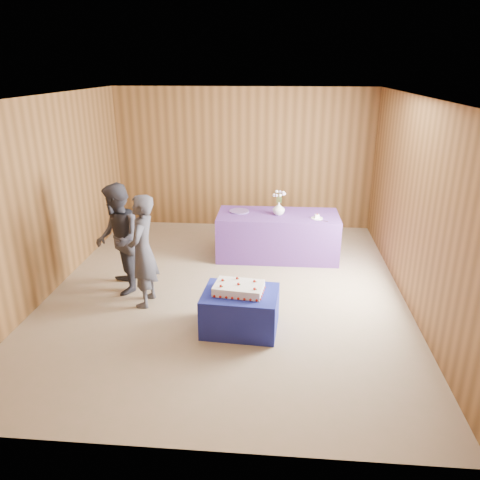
# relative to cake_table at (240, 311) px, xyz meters

# --- Properties ---
(ground) EXTENTS (6.00, 6.00, 0.00)m
(ground) POSITION_rel_cake_table_xyz_m (-0.29, 1.02, -0.25)
(ground) COLOR gray
(ground) RESTS_ON ground
(room_shell) EXTENTS (5.04, 6.04, 2.72)m
(room_shell) POSITION_rel_cake_table_xyz_m (-0.29, 1.02, 1.55)
(room_shell) COLOR brown
(room_shell) RESTS_ON ground
(cake_table) EXTENTS (0.95, 0.76, 0.50)m
(cake_table) POSITION_rel_cake_table_xyz_m (0.00, 0.00, 0.00)
(cake_table) COLOR navy
(cake_table) RESTS_ON ground
(serving_table) EXTENTS (2.01, 0.91, 0.75)m
(serving_table) POSITION_rel_cake_table_xyz_m (0.42, 2.40, 0.12)
(serving_table) COLOR #4E2E7F
(serving_table) RESTS_ON ground
(sheet_cake) EXTENTS (0.65, 0.48, 0.14)m
(sheet_cake) POSITION_rel_cake_table_xyz_m (-0.02, 0.01, 0.30)
(sheet_cake) COLOR white
(sheet_cake) RESTS_ON cake_table
(vase) EXTENTS (0.21, 0.21, 0.21)m
(vase) POSITION_rel_cake_table_xyz_m (0.43, 2.37, 0.60)
(vase) COLOR silver
(vase) RESTS_ON serving_table
(flower_spray) EXTENTS (0.22, 0.22, 0.17)m
(flower_spray) POSITION_rel_cake_table_xyz_m (0.43, 2.37, 0.85)
(flower_spray) COLOR #29682C
(flower_spray) RESTS_ON vase
(platter) EXTENTS (0.37, 0.37, 0.02)m
(platter) POSITION_rel_cake_table_xyz_m (-0.23, 2.48, 0.51)
(platter) COLOR #61458A
(platter) RESTS_ON serving_table
(plate) EXTENTS (0.20, 0.20, 0.01)m
(plate) POSITION_rel_cake_table_xyz_m (1.05, 2.21, 0.51)
(plate) COLOR white
(plate) RESTS_ON serving_table
(cake_slice) EXTENTS (0.08, 0.07, 0.08)m
(cake_slice) POSITION_rel_cake_table_xyz_m (1.05, 2.21, 0.54)
(cake_slice) COLOR white
(cake_slice) RESTS_ON plate
(knife) EXTENTS (0.25, 0.13, 0.00)m
(knife) POSITION_rel_cake_table_xyz_m (1.09, 2.12, 0.50)
(knife) COLOR silver
(knife) RESTS_ON serving_table
(guest_left) EXTENTS (0.38, 0.57, 1.53)m
(guest_left) POSITION_rel_cake_table_xyz_m (-1.34, 0.55, 0.52)
(guest_left) COLOR #373841
(guest_left) RESTS_ON ground
(guest_right) EXTENTS (0.85, 0.94, 1.57)m
(guest_right) POSITION_rel_cake_table_xyz_m (-1.79, 0.91, 0.54)
(guest_right) COLOR #2F2F39
(guest_right) RESTS_ON ground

